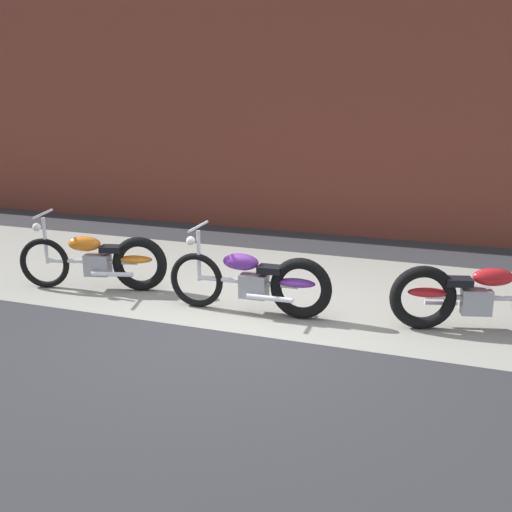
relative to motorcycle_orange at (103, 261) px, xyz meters
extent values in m
plane|color=#2D2D30|center=(2.18, -0.82, -0.40)|extent=(80.00, 80.00, 0.00)
cube|color=gray|center=(2.18, 0.93, -0.40)|extent=(36.00, 3.50, 0.01)
cube|color=brown|center=(2.18, 4.38, 1.88)|extent=(36.00, 0.50, 4.56)
torus|color=black|center=(-0.78, -0.20, -0.06)|extent=(0.68, 0.25, 0.68)
torus|color=black|center=(0.48, 0.12, -0.03)|extent=(0.74, 0.31, 0.73)
cylinder|color=silver|center=(-0.15, -0.04, -0.02)|extent=(1.21, 0.36, 0.06)
cube|color=#99999E|center=(-0.08, -0.02, -0.06)|extent=(0.36, 0.29, 0.28)
ellipsoid|color=orange|center=(-0.23, -0.06, 0.22)|extent=(0.47, 0.29, 0.20)
ellipsoid|color=orange|center=(0.43, 0.11, 0.03)|extent=(0.47, 0.28, 0.10)
cube|color=black|center=(0.12, 0.03, 0.16)|extent=(0.32, 0.26, 0.08)
cylinder|color=silver|center=(-0.74, -0.19, 0.25)|extent=(0.05, 0.05, 0.62)
cylinder|color=silver|center=(-0.74, -0.19, 0.61)|extent=(0.17, 0.57, 0.03)
sphere|color=white|center=(-0.84, -0.21, 0.43)|extent=(0.11, 0.11, 0.11)
cylinder|color=silver|center=(0.19, -0.10, -0.14)|extent=(0.55, 0.19, 0.06)
torus|color=black|center=(1.44, -0.19, -0.06)|extent=(0.68, 0.11, 0.68)
torus|color=black|center=(2.74, -0.14, -0.03)|extent=(0.73, 0.16, 0.73)
cylinder|color=silver|center=(2.09, -0.17, -0.02)|extent=(1.24, 0.11, 0.06)
cube|color=#99999E|center=(2.17, -0.16, -0.06)|extent=(0.33, 0.23, 0.28)
ellipsoid|color=#6B2D93|center=(2.01, -0.17, 0.22)|extent=(0.45, 0.21, 0.20)
ellipsoid|color=#6B2D93|center=(2.69, -0.14, 0.03)|extent=(0.45, 0.20, 0.10)
cube|color=black|center=(2.37, -0.16, 0.16)|extent=(0.29, 0.21, 0.08)
cylinder|color=silver|center=(1.48, -0.19, 0.25)|extent=(0.05, 0.05, 0.62)
cylinder|color=silver|center=(1.48, -0.19, 0.61)|extent=(0.06, 0.58, 0.03)
sphere|color=white|center=(1.38, -0.20, 0.43)|extent=(0.11, 0.11, 0.11)
cylinder|color=silver|center=(2.42, -0.30, -0.14)|extent=(0.55, 0.08, 0.06)
torus|color=black|center=(4.10, 0.00, -0.03)|extent=(0.74, 0.31, 0.73)
cylinder|color=silver|center=(4.72, 0.17, -0.02)|extent=(1.21, 0.37, 0.06)
cube|color=#99999E|center=(4.65, 0.15, -0.06)|extent=(0.37, 0.30, 0.28)
ellipsoid|color=red|center=(4.80, 0.19, 0.22)|extent=(0.47, 0.30, 0.20)
ellipsoid|color=red|center=(4.14, 0.02, 0.03)|extent=(0.47, 0.29, 0.10)
cube|color=black|center=(4.45, 0.10, 0.16)|extent=(0.32, 0.27, 0.08)
cylinder|color=silver|center=(4.38, 0.23, -0.14)|extent=(0.55, 0.20, 0.06)
camera|label=1|loc=(4.51, -6.61, 2.19)|focal=42.88mm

